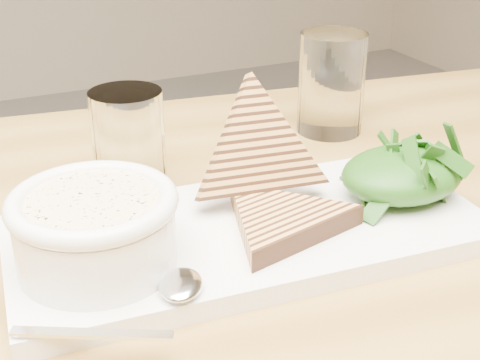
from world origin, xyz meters
name	(u,v)px	position (x,y,z in m)	size (l,w,h in m)	color
table_top	(248,308)	(0.16, 0.12, 0.75)	(1.33, 0.89, 0.04)	olive
table_leg_br	(454,274)	(0.78, 0.52, 0.36)	(0.06, 0.06, 0.73)	olive
platter	(250,233)	(0.19, 0.18, 0.78)	(0.40, 0.18, 0.02)	white
soup_bowl	(96,238)	(0.06, 0.17, 0.81)	(0.12, 0.12, 0.05)	white
soup	(93,204)	(0.06, 0.17, 0.84)	(0.10, 0.10, 0.01)	beige
bowl_rim	(92,202)	(0.06, 0.17, 0.84)	(0.13, 0.13, 0.01)	white
sandwich_flat	(282,221)	(0.21, 0.16, 0.79)	(0.14, 0.14, 0.02)	#C68845
sandwich_lean	(258,152)	(0.22, 0.22, 0.83)	(0.14, 0.14, 0.08)	#C68845
salad_base	(402,174)	(0.34, 0.17, 0.81)	(0.12, 0.09, 0.04)	black
arugula_pile	(402,169)	(0.34, 0.17, 0.81)	(0.11, 0.10, 0.05)	#285D17
spoon_bowl	(181,285)	(0.11, 0.11, 0.79)	(0.03, 0.04, 0.01)	silver
spoon_handle	(92,334)	(0.04, 0.09, 0.79)	(0.11, 0.01, 0.00)	silver
glass_near	(129,144)	(0.13, 0.31, 0.82)	(0.07, 0.07, 0.10)	white
glass_far	(331,83)	(0.39, 0.37, 0.83)	(0.08, 0.08, 0.12)	white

